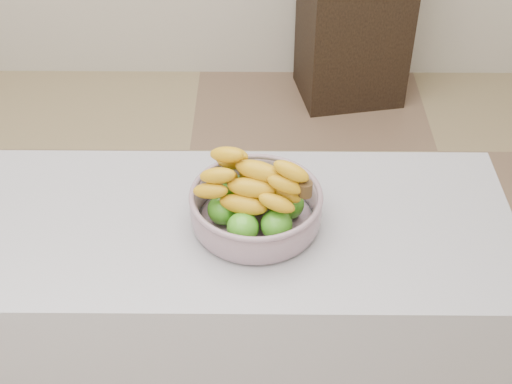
{
  "coord_description": "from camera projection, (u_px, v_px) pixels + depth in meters",
  "views": [
    {
      "loc": [
        0.35,
        -1.61,
        2.11
      ],
      "look_at": [
        0.34,
        -0.28,
        1.0
      ],
      "focal_mm": 50.0,
      "sensor_mm": 36.0,
      "label": 1
    }
  ],
  "objects": [
    {
      "name": "counter",
      "position": [
        139.0,
        335.0,
        2.09
      ],
      "size": [
        2.0,
        0.6,
        0.9
      ],
      "primitive_type": "cube",
      "color": "#A09FA7",
      "rests_on": "ground"
    },
    {
      "name": "ground",
      "position": [
        163.0,
        352.0,
        2.59
      ],
      "size": [
        4.0,
        4.0,
        0.0
      ],
      "primitive_type": "plane",
      "color": "#95825B",
      "rests_on": "ground"
    },
    {
      "name": "cabinet",
      "position": [
        354.0,
        15.0,
        3.66
      ],
      "size": [
        0.59,
        0.51,
        0.93
      ],
      "primitive_type": "cube",
      "rotation": [
        0.0,
        0.0,
        0.19
      ],
      "color": "black",
      "rests_on": "ground"
    },
    {
      "name": "fruit_bowl",
      "position": [
        256.0,
        204.0,
        1.76
      ],
      "size": [
        0.33,
        0.33,
        0.19
      ],
      "rotation": [
        0.0,
        0.0,
        -0.39
      ],
      "color": "#96A5B4",
      "rests_on": "counter"
    }
  ]
}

